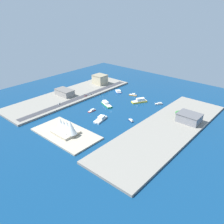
# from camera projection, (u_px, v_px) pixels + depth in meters

# --- Properties ---
(ground_plane) EXTENTS (440.00, 440.00, 0.00)m
(ground_plane) POSITION_uv_depth(u_px,v_px,m) (111.00, 111.00, 354.36)
(ground_plane) COLOR navy
(quay_west) EXTENTS (70.00, 240.00, 2.76)m
(quay_west) POSITION_uv_depth(u_px,v_px,m) (166.00, 130.00, 297.97)
(quay_west) COLOR gray
(quay_west) RESTS_ON ground_plane
(quay_east) EXTENTS (70.00, 240.00, 2.76)m
(quay_east) POSITION_uv_depth(u_px,v_px,m) (71.00, 95.00, 409.56)
(quay_east) COLOR gray
(quay_east) RESTS_ON ground_plane
(peninsula_point) EXTENTS (86.60, 46.62, 2.00)m
(peninsula_point) POSITION_uv_depth(u_px,v_px,m) (66.00, 134.00, 290.03)
(peninsula_point) COLOR #A89E89
(peninsula_point) RESTS_ON ground_plane
(road_strip) EXTENTS (10.63, 228.00, 0.15)m
(road_strip) POSITION_uv_depth(u_px,v_px,m) (80.00, 98.00, 394.84)
(road_strip) COLOR #38383D
(road_strip) RESTS_ON quay_east
(patrol_launch_navy) EXTENTS (10.73, 6.64, 3.32)m
(patrol_launch_navy) POSITION_uv_depth(u_px,v_px,m) (131.00, 120.00, 322.40)
(patrol_launch_navy) COLOR #1E284C
(patrol_launch_navy) RESTS_ON ground_plane
(ferry_white_commuter) EXTENTS (14.18, 26.39, 5.51)m
(ferry_white_commuter) POSITION_uv_depth(u_px,v_px,m) (101.00, 119.00, 324.81)
(ferry_white_commuter) COLOR silver
(ferry_white_commuter) RESTS_ON ground_plane
(ferry_green_doubledeck) EXTENTS (27.57, 16.93, 5.97)m
(ferry_green_doubledeck) POSITION_uv_depth(u_px,v_px,m) (106.00, 104.00, 371.86)
(ferry_green_doubledeck) COLOR #2D8C4C
(ferry_green_doubledeck) RESTS_ON ground_plane
(yacht_sleek_gray) EXTENTS (11.00, 11.68, 3.74)m
(yacht_sleek_gray) POSITION_uv_depth(u_px,v_px,m) (159.00, 104.00, 374.29)
(yacht_sleek_gray) COLOR #999EA3
(yacht_sleek_gray) RESTS_ON ground_plane
(catamaran_blue) EXTENTS (19.99, 18.59, 4.11)m
(catamaran_blue) POSITION_uv_depth(u_px,v_px,m) (118.00, 91.00, 426.00)
(catamaran_blue) COLOR blue
(catamaran_blue) RESTS_ON ground_plane
(water_taxi_orange) EXTENTS (14.61, 9.57, 3.97)m
(water_taxi_orange) POSITION_uv_depth(u_px,v_px,m) (133.00, 95.00, 410.81)
(water_taxi_orange) COLOR orange
(water_taxi_orange) RESTS_ON ground_plane
(ferry_yellow_fast) EXTENTS (20.23, 26.48, 7.07)m
(ferry_yellow_fast) POSITION_uv_depth(u_px,v_px,m) (140.00, 101.00, 382.56)
(ferry_yellow_fast) COLOR yellow
(ferry_yellow_fast) RESTS_ON ground_plane
(tugboat_red) EXTENTS (4.39, 13.99, 3.16)m
(tugboat_red) POSITION_uv_depth(u_px,v_px,m) (92.00, 110.00, 351.70)
(tugboat_red) COLOR red
(tugboat_red) RESTS_ON ground_plane
(office_block_beige) EXTENTS (24.72, 23.34, 17.78)m
(office_block_beige) POSITION_uv_depth(u_px,v_px,m) (100.00, 79.00, 458.96)
(office_block_beige) COLOR #C6B793
(office_block_beige) RESTS_ON quay_east
(carpark_squat_concrete) EXTENTS (33.81, 19.70, 10.50)m
(carpark_squat_concrete) POSITION_uv_depth(u_px,v_px,m) (65.00, 92.00, 402.97)
(carpark_squat_concrete) COLOR gray
(carpark_squat_concrete) RESTS_ON quay_east
(warehouse_low_gray) EXTENTS (30.40, 23.62, 11.99)m
(warehouse_low_gray) POSITION_uv_depth(u_px,v_px,m) (189.00, 118.00, 312.63)
(warehouse_low_gray) COLOR gray
(warehouse_low_gray) RESTS_ON quay_west
(pickup_red) EXTENTS (2.14, 5.03, 1.58)m
(pickup_red) POSITION_uv_depth(u_px,v_px,m) (86.00, 96.00, 400.44)
(pickup_red) COLOR black
(pickup_red) RESTS_ON road_strip
(sedan_silver) EXTENTS (2.02, 5.11, 1.56)m
(sedan_silver) POSITION_uv_depth(u_px,v_px,m) (91.00, 94.00, 407.50)
(sedan_silver) COLOR black
(sedan_silver) RESTS_ON road_strip
(van_white) EXTENTS (2.01, 4.66, 1.53)m
(van_white) POSITION_uv_depth(u_px,v_px,m) (59.00, 104.00, 368.69)
(van_white) COLOR black
(van_white) RESTS_ON road_strip
(traffic_light_waterfront) EXTENTS (0.36, 0.36, 6.50)m
(traffic_light_waterfront) POSITION_uv_depth(u_px,v_px,m) (84.00, 95.00, 392.92)
(traffic_light_waterfront) COLOR black
(traffic_light_waterfront) RESTS_ON quay_east
(opera_landmark) EXTENTS (34.25, 25.08, 21.48)m
(opera_landmark) POSITION_uv_depth(u_px,v_px,m) (66.00, 127.00, 284.88)
(opera_landmark) COLOR #BCAD93
(opera_landmark) RESTS_ON peninsula_point
(park_tree_cluster) EXTENTS (6.34, 13.52, 9.78)m
(park_tree_cluster) POSITION_uv_depth(u_px,v_px,m) (178.00, 113.00, 326.74)
(park_tree_cluster) COLOR brown
(park_tree_cluster) RESTS_ON quay_west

